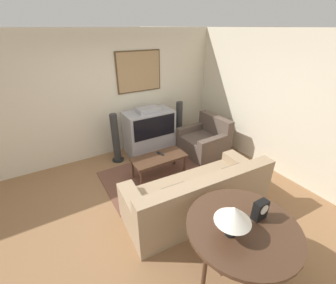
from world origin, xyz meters
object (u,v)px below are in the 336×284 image
object	(u,v)px
console_table	(242,230)
speaker_tower_right	(179,124)
tv	(149,131)
coffee_table	(159,159)
table_lamp	(234,214)
mantel_clock	(260,210)
speaker_tower_left	(116,139)
couch	(197,197)
armchair	(204,142)

from	to	relation	value
console_table	speaker_tower_right	xyz separation A→B (m)	(1.33, 3.26, -0.23)
tv	coffee_table	bearing A→B (deg)	-106.50
table_lamp	tv	bearing A→B (deg)	77.87
mantel_clock	speaker_tower_left	size ratio (longest dim) A/B	0.21
coffee_table	table_lamp	distance (m)	2.40
table_lamp	couch	bearing A→B (deg)	67.68
tv	armchair	world-z (taller)	tv
coffee_table	speaker_tower_right	xyz separation A→B (m)	(1.12, 1.00, 0.13)
couch	coffee_table	distance (m)	1.19
armchair	table_lamp	xyz separation A→B (m)	(-1.78, -2.56, 0.80)
console_table	couch	bearing A→B (deg)	77.34
console_table	table_lamp	world-z (taller)	table_lamp
console_table	mantel_clock	distance (m)	0.29
armchair	coffee_table	size ratio (longest dim) A/B	0.94
couch	mantel_clock	bearing A→B (deg)	92.57
table_lamp	mantel_clock	world-z (taller)	table_lamp
tv	speaker_tower_left	bearing A→B (deg)	-178.62
couch	table_lamp	xyz separation A→B (m)	(-0.44, -1.07, 0.77)
speaker_tower_left	speaker_tower_right	distance (m)	1.64
console_table	speaker_tower_left	bearing A→B (deg)	95.54
tv	couch	world-z (taller)	tv
speaker_tower_right	tv	bearing A→B (deg)	178.62
couch	console_table	distance (m)	1.18
table_lamp	speaker_tower_right	bearing A→B (deg)	64.93
couch	armchair	world-z (taller)	couch
mantel_clock	speaker_tower_right	world-z (taller)	speaker_tower_right
table_lamp	armchair	bearing A→B (deg)	55.23
mantel_clock	tv	bearing A→B (deg)	85.18
coffee_table	mantel_clock	world-z (taller)	mantel_clock
couch	coffee_table	size ratio (longest dim) A/B	2.17
coffee_table	speaker_tower_left	world-z (taller)	speaker_tower_left
tv	table_lamp	xyz separation A→B (m)	(-0.71, -3.29, 0.57)
table_lamp	console_table	bearing A→B (deg)	1.49
tv	speaker_tower_right	size ratio (longest dim) A/B	1.01
table_lamp	mantel_clock	xyz separation A→B (m)	(0.43, -0.00, -0.16)
mantel_clock	speaker_tower_left	bearing A→B (deg)	99.47
tv	coffee_table	xyz separation A→B (m)	(-0.30, -1.02, -0.12)
console_table	table_lamp	bearing A→B (deg)	-178.51
armchair	table_lamp	bearing A→B (deg)	-36.99
console_table	speaker_tower_right	world-z (taller)	speaker_tower_right
coffee_table	mantel_clock	distance (m)	2.33
armchair	speaker_tower_left	bearing A→B (deg)	-112.76
mantel_clock	speaker_tower_right	distance (m)	3.47
armchair	mantel_clock	size ratio (longest dim) A/B	4.32
mantel_clock	couch	bearing A→B (deg)	89.39
tv	speaker_tower_left	size ratio (longest dim) A/B	1.01
armchair	console_table	xyz separation A→B (m)	(-1.57, -2.55, 0.46)
armchair	speaker_tower_right	world-z (taller)	speaker_tower_right
couch	mantel_clock	size ratio (longest dim) A/B	9.98
couch	armchair	size ratio (longest dim) A/B	2.31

